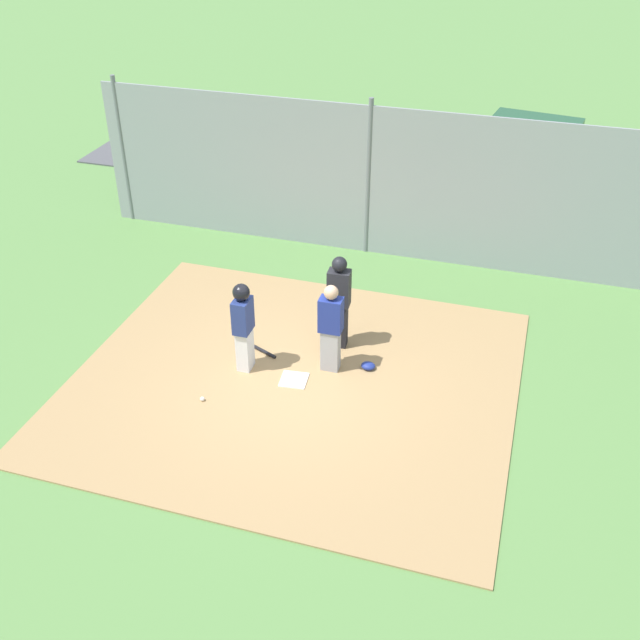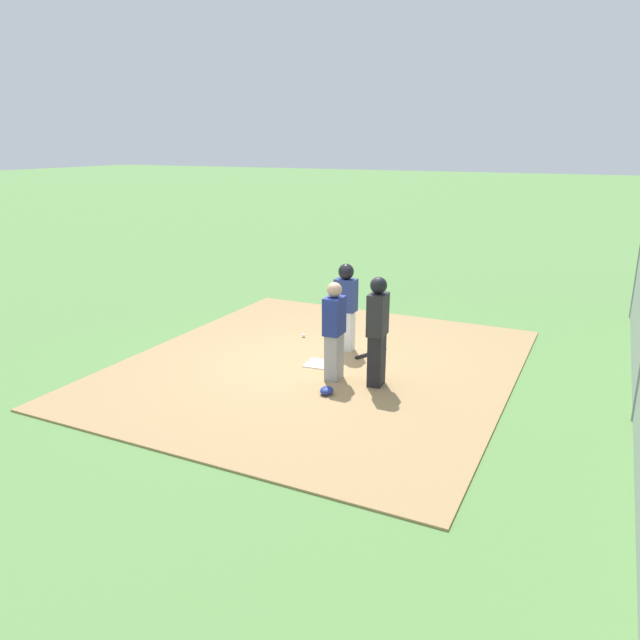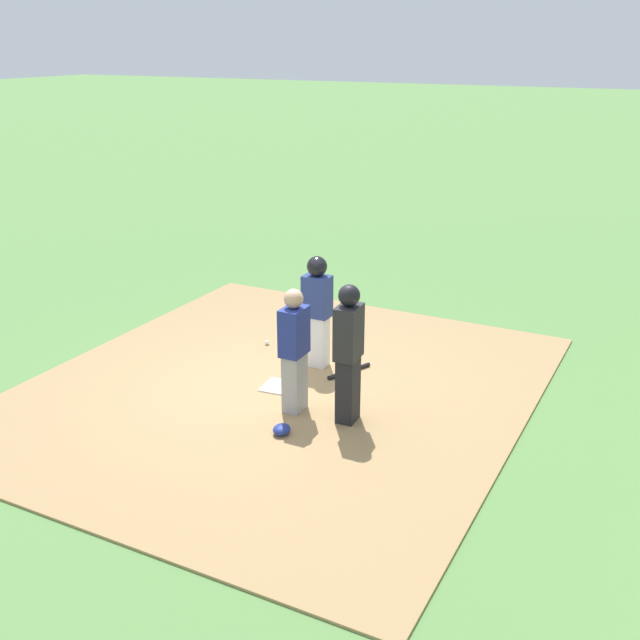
# 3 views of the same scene
# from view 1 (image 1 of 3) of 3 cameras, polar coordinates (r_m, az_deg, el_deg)

# --- Properties ---
(ground_plane) EXTENTS (140.00, 140.00, 0.00)m
(ground_plane) POSITION_cam_1_polar(r_m,az_deg,el_deg) (12.43, -2.01, -4.74)
(ground_plane) COLOR #5B8947
(dirt_infield) EXTENTS (7.20, 6.40, 0.03)m
(dirt_infield) POSITION_cam_1_polar(r_m,az_deg,el_deg) (12.42, -2.01, -4.68)
(dirt_infield) COLOR #A88456
(dirt_infield) RESTS_ON ground_plane
(home_plate) EXTENTS (0.49, 0.49, 0.02)m
(home_plate) POSITION_cam_1_polar(r_m,az_deg,el_deg) (12.41, -2.01, -4.59)
(home_plate) COLOR white
(home_plate) RESTS_ON dirt_infield
(catcher) EXTENTS (0.38, 0.27, 1.61)m
(catcher) POSITION_cam_1_polar(r_m,az_deg,el_deg) (12.20, 0.83, -0.53)
(catcher) COLOR #9E9EA3
(catcher) RESTS_ON dirt_infield
(umpire) EXTENTS (0.40, 0.28, 1.75)m
(umpire) POSITION_cam_1_polar(r_m,az_deg,el_deg) (12.74, 1.45, 1.52)
(umpire) COLOR black
(umpire) RESTS_ON dirt_infield
(runner) EXTENTS (0.28, 0.38, 1.62)m
(runner) POSITION_cam_1_polar(r_m,az_deg,el_deg) (12.23, -5.90, -0.13)
(runner) COLOR silver
(runner) RESTS_ON dirt_infield
(baseball_bat) EXTENTS (0.71, 0.36, 0.06)m
(baseball_bat) POSITION_cam_1_polar(r_m,az_deg,el_deg) (13.12, -4.65, -2.23)
(baseball_bat) COLOR black
(baseball_bat) RESTS_ON dirt_infield
(catcher_mask) EXTENTS (0.24, 0.20, 0.12)m
(catcher_mask) POSITION_cam_1_polar(r_m,az_deg,el_deg) (12.65, 3.70, -3.52)
(catcher_mask) COLOR navy
(catcher_mask) RESTS_ON dirt_infield
(baseball) EXTENTS (0.07, 0.07, 0.07)m
(baseball) POSITION_cam_1_polar(r_m,az_deg,el_deg) (12.11, -8.99, -5.98)
(baseball) COLOR white
(baseball) RESTS_ON dirt_infield
(backstop_fence) EXTENTS (12.00, 0.10, 3.35)m
(backstop_fence) POSITION_cam_1_polar(r_m,az_deg,el_deg) (15.75, 3.72, 10.49)
(backstop_fence) COLOR #93999E
(backstop_fence) RESTS_ON ground_plane
(parking_lot) EXTENTS (18.00, 5.20, 0.04)m
(parking_lot) POSITION_cam_1_polar(r_m,az_deg,el_deg) (21.24, 7.13, 11.77)
(parking_lot) COLOR #515156
(parking_lot) RESTS_ON ground_plane
(parked_car_green) EXTENTS (4.40, 2.35, 1.28)m
(parked_car_green) POSITION_cam_1_polar(r_m,az_deg,el_deg) (21.39, 16.17, 12.58)
(parked_car_green) COLOR #235B38
(parked_car_green) RESTS_ON parking_lot
(parked_car_white) EXTENTS (4.40, 2.35, 1.28)m
(parked_car_white) POSITION_cam_1_polar(r_m,az_deg,el_deg) (21.11, -1.61, 13.59)
(parked_car_white) COLOR silver
(parked_car_white) RESTS_ON parking_lot
(parked_car_silver) EXTENTS (4.38, 2.28, 1.28)m
(parked_car_silver) POSITION_cam_1_polar(r_m,az_deg,el_deg) (22.29, -8.74, 14.28)
(parked_car_silver) COLOR #B2B2B7
(parked_car_silver) RESTS_ON parking_lot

